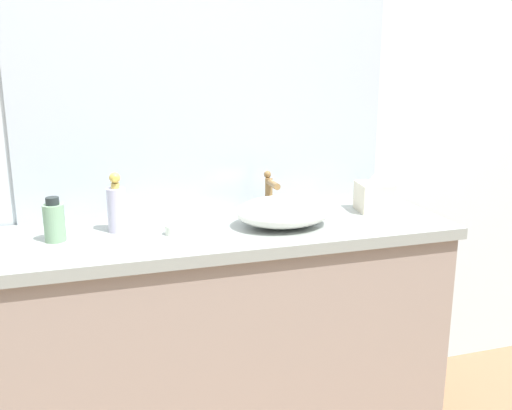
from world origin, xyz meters
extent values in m
cube|color=silver|center=(0.00, 0.73, 1.30)|extent=(6.00, 0.06, 2.60)
cube|color=gray|center=(0.09, 0.43, 0.40)|extent=(1.57, 0.48, 0.81)
cube|color=gray|center=(0.09, 0.43, 0.83)|extent=(1.61, 0.52, 0.04)
cube|color=#B2BCC6|center=(0.09, 0.69, 1.41)|extent=(1.42, 0.01, 1.13)
ellipsoid|color=white|center=(0.29, 0.40, 0.90)|extent=(0.34, 0.27, 0.10)
cylinder|color=brown|center=(0.29, 0.56, 0.92)|extent=(0.03, 0.03, 0.14)
cylinder|color=brown|center=(0.29, 0.52, 0.97)|extent=(0.02, 0.10, 0.02)
sphere|color=brown|center=(0.29, 0.58, 1.00)|extent=(0.03, 0.03, 0.03)
cylinder|color=silver|center=(-0.28, 0.50, 0.92)|extent=(0.06, 0.06, 0.15)
cylinder|color=#CCAF51|center=(-0.28, 0.50, 1.01)|extent=(0.03, 0.03, 0.02)
sphere|color=gold|center=(-0.28, 0.50, 1.03)|extent=(0.04, 0.04, 0.04)
cylinder|color=gold|center=(-0.28, 0.49, 1.03)|extent=(0.02, 0.02, 0.02)
cylinder|color=#7BA37C|center=(-0.49, 0.45, 0.91)|extent=(0.07, 0.07, 0.12)
cylinder|color=#222A29|center=(-0.49, 0.45, 0.98)|extent=(0.04, 0.04, 0.02)
cube|color=beige|center=(0.69, 0.49, 0.90)|extent=(0.14, 0.14, 0.11)
cone|color=white|center=(0.69, 0.49, 0.97)|extent=(0.07, 0.07, 0.04)
cylinder|color=silver|center=(-0.11, 0.41, 0.86)|extent=(0.05, 0.05, 0.03)
camera|label=1|loc=(-0.40, -1.46, 1.43)|focal=40.48mm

